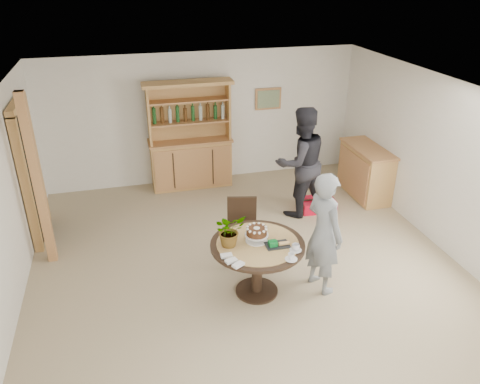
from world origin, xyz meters
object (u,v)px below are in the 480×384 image
Objects in this scene: teen_boy at (324,233)px; adult_person at (301,162)px; dining_chair at (242,226)px; dining_table at (257,253)px; red_suitcase at (317,204)px; sideboard at (365,171)px; hutch at (191,152)px.

adult_person is at bearing -29.03° from teen_boy.
dining_chair is at bearing 25.85° from teen_boy.
dining_table is 2.61m from red_suitcase.
dining_chair is (-2.74, -1.45, 0.06)m from sideboard.
dining_chair is 1.51× the size of red_suitcase.
red_suitcase is (1.97, -1.58, -0.59)m from hutch.
teen_boy is at bearing -108.65° from red_suitcase.
sideboard is at bearing 39.55° from dining_table.
adult_person is (1.60, -1.60, 0.26)m from hutch.
teen_boy is at bearing 66.19° from adult_person.
red_suitcase is (-1.07, -0.34, -0.37)m from sideboard.
sideboard reaches higher than red_suitcase.
adult_person reaches higher than dining_chair.
adult_person reaches higher than sideboard.
hutch reaches higher than dining_chair.
sideboard is 0.67× the size of adult_person.
sideboard is at bearing -176.83° from adult_person.
hutch is 2.28m from adult_person.
adult_person reaches higher than dining_table.
adult_person is at bearing 53.38° from dining_chair.
hutch is 3.29m from sideboard.
dining_table is 0.83m from dining_chair.
hutch is 1.62× the size of sideboard.
dining_chair is at bearing -152.11° from sideboard.
dining_table is (-2.76, -2.28, 0.13)m from sideboard.
teen_boy is (0.85, -0.10, 0.23)m from dining_table.
hutch is at bearing 109.70° from dining_chair.
sideboard is 1.19m from red_suitcase.
sideboard is 3.10m from dining_chair.
hutch reaches higher than sideboard.
hutch is 2.16× the size of dining_chair.
adult_person is 0.92m from red_suitcase.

